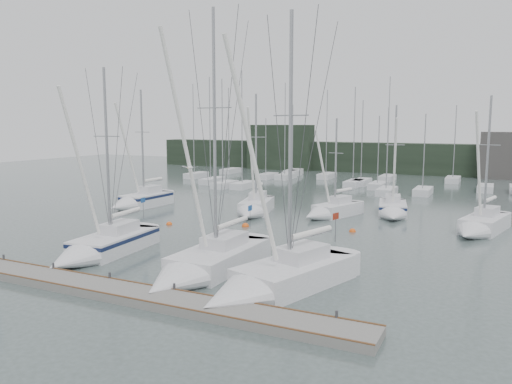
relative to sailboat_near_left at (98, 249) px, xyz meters
The scene contains 17 objects.
ground 6.48m from the sailboat_near_left, ahead, with size 160.00×160.00×0.00m, color #414F4C.
dock 8.06m from the sailboat_near_left, 36.76° to the right, with size 24.00×2.00×0.40m, color slate.
far_treeline 62.54m from the sailboat_near_left, 84.08° to the left, with size 90.00×4.00×5.00m, color black.
far_building_left 61.78m from the sailboat_near_left, 102.69° to the left, with size 12.00×3.00×8.00m, color black.
mast_forest 43.68m from the sailboat_near_left, 83.79° to the left, with size 57.45×24.51×14.89m.
sailboat_near_left is the anchor object (origin of this frame).
sailboat_near_center 7.87m from the sailboat_near_left, ahead, with size 3.29×10.47×15.52m.
sailboat_near_right 12.45m from the sailboat_near_left, ahead, with size 5.88×9.97×14.67m.
sailboat_mid_a 18.56m from the sailboat_near_left, 121.77° to the left, with size 2.97×7.74×12.36m.
sailboat_mid_b 17.48m from the sailboat_near_left, 82.67° to the left, with size 4.29×8.04×11.70m.
sailboat_mid_c 21.03m from the sailboat_near_left, 65.36° to the left, with size 4.32×7.04×9.39m.
sailboat_mid_d 25.92m from the sailboat_near_left, 57.80° to the left, with size 3.70×7.27×10.64m.
sailboat_mid_e 27.38m from the sailboat_near_left, 39.88° to the left, with size 4.21×8.13×11.10m.
buoy_a 12.97m from the sailboat_near_left, 72.25° to the left, with size 0.59×0.59×0.59m, color #E35314.
buoy_b 18.77m from the sailboat_near_left, 49.21° to the left, with size 0.52×0.52×0.52m, color #E35314.
buoy_c 10.50m from the sailboat_near_left, 101.26° to the left, with size 0.50×0.50×0.50m, color #E35314.
seagull 9.89m from the sailboat_near_left, 12.12° to the right, with size 0.90×0.40×0.18m.
Camera 1 is at (15.55, -22.97, 8.26)m, focal length 35.00 mm.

